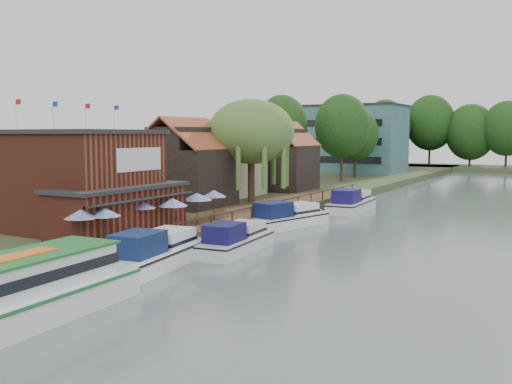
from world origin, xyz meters
The scene contains 28 objects.
ground centered at (0.00, 0.00, 0.00)m, with size 260.00×260.00×0.00m, color #556362.
land_bank centered at (-30.00, 35.00, 0.50)m, with size 50.00×140.00×1.00m, color #384728.
quay_deck centered at (-8.00, 10.00, 1.05)m, with size 6.00×50.00×0.10m, color #47301E.
quay_rail centered at (-5.30, 10.50, 1.50)m, with size 0.20×49.00×1.00m, color black, non-canonical shape.
pub centered at (-14.00, -1.00, 4.65)m, with size 20.00×11.00×7.30m, color maroon, non-canonical shape.
hotel_block centered at (-22.00, 70.00, 7.15)m, with size 25.40×12.40×12.30m, color #38666B, non-canonical shape.
cottage_a centered at (-15.00, 14.00, 5.25)m, with size 8.60×7.60×8.50m, color black, non-canonical shape.
cottage_b centered at (-18.00, 24.00, 5.25)m, with size 9.60×8.60×8.50m, color beige, non-canonical shape.
cottage_c centered at (-14.00, 33.00, 5.25)m, with size 7.60×7.60×8.50m, color black, non-canonical shape.
willow centered at (-10.50, 19.00, 6.21)m, with size 8.60×8.60×10.43m, color #476B2D, non-canonical shape.
umbrella_0 centered at (-7.74, -6.16, 2.29)m, with size 1.98×1.98×2.38m, color navy, non-canonical shape.
umbrella_1 centered at (-7.18, -4.81, 2.29)m, with size 2.04×2.04×2.38m, color navy, non-canonical shape.
umbrella_2 centered at (-7.73, -0.74, 2.29)m, with size 2.01×2.01×2.38m, color navy, non-canonical shape.
umbrella_3 centered at (-6.61, 1.22, 2.29)m, with size 2.19×2.19×2.38m, color navy, non-canonical shape.
umbrella_4 centered at (-7.25, 5.05, 2.29)m, with size 2.38×2.38×2.38m, color #1D1B95, non-canonical shape.
umbrella_5 centered at (-7.38, 7.58, 2.29)m, with size 2.05×2.05×2.38m, color #211A90, non-canonical shape.
cruiser_0 centered at (-3.82, -4.08, 1.20)m, with size 3.21×9.92×2.40m, color white, non-canonical shape.
cruiser_1 centered at (-2.04, 2.19, 1.07)m, with size 2.91×9.01×2.15m, color silver, non-canonical shape.
cruiser_2 centered at (-3.53, 13.07, 1.15)m, with size 3.08×9.55×2.30m, color white, non-canonical shape.
cruiser_3 centered at (-2.19, 25.35, 1.22)m, with size 3.24×10.03×2.44m, color silver, non-canonical shape.
tour_boat centered at (-2.23, -15.69, 1.47)m, with size 3.80×13.48×2.94m, color silver, non-canonical shape.
swan centered at (-3.58, -13.79, 0.22)m, with size 0.44×0.44×0.44m, color white.
bank_tree_0 centered at (-18.68, 41.89, 7.24)m, with size 7.17×7.17×12.48m, color #143811, non-canonical shape.
bank_tree_1 centered at (-12.25, 48.58, 7.39)m, with size 8.07×8.07×12.78m, color #143811, non-canonical shape.
bank_tree_2 centered at (-13.63, 58.14, 6.63)m, with size 7.46×7.46×11.27m, color #143811, non-canonical shape.
bank_tree_3 centered at (-14.74, 77.96, 7.81)m, with size 7.79×7.79×13.63m, color #143811, non-canonical shape.
bank_tree_4 centered at (-17.02, 86.33, 7.74)m, with size 7.13×7.13×13.49m, color #143811, non-canonical shape.
bank_tree_5 centered at (-18.87, 95.88, 7.76)m, with size 8.61×8.61×13.52m, color #143811, non-canonical shape.
Camera 1 is at (17.87, -30.26, 7.91)m, focal length 40.00 mm.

